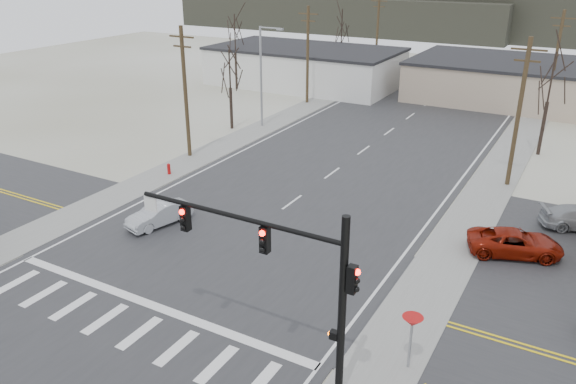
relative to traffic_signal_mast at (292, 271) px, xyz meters
name	(u,v)px	position (x,y,z in m)	size (l,w,h in m)	color
ground	(219,256)	(-7.89, 6.20, -4.67)	(140.00, 140.00, 0.00)	silver
main_road	(338,169)	(-7.89, 21.20, -4.65)	(18.00, 110.00, 0.05)	#28282B
cross_road	(219,256)	(-7.89, 6.20, -4.65)	(90.00, 10.00, 0.04)	#28282B
sidewalk_left	(254,132)	(-18.49, 26.20, -4.64)	(3.00, 90.00, 0.06)	gray
sidewalk_right	(499,173)	(2.71, 26.20, -4.64)	(3.00, 90.00, 0.06)	gray
traffic_signal_mast	(292,271)	(0.00, 0.00, 0.00)	(8.95, 0.43, 7.20)	black
fire_hydrant	(169,169)	(-18.09, 14.20, -4.22)	(0.24, 0.24, 0.87)	#A50C0C
yield_sign	(412,323)	(3.61, 2.70, -2.61)	(0.80, 0.80, 2.35)	gray
building_left_far	(305,66)	(-23.89, 46.20, -2.42)	(22.30, 12.30, 4.50)	silver
building_right_far	(539,83)	(2.11, 50.20, -2.52)	(26.30, 14.30, 4.30)	tan
upole_left_b	(185,91)	(-19.39, 18.20, 0.55)	(2.20, 0.30, 10.00)	#3F2F1D
upole_left_c	(308,54)	(-19.39, 38.20, 0.55)	(2.20, 0.30, 10.00)	#3F2F1D
upole_left_d	(377,32)	(-19.39, 58.20, 0.55)	(2.20, 0.30, 10.00)	#3F2F1D
upole_right_a	(519,111)	(3.61, 24.20, 0.55)	(2.20, 0.30, 10.00)	#3F2F1D
upole_right_b	(555,61)	(3.61, 46.20, 0.55)	(2.20, 0.30, 10.00)	#3F2F1D
streetlight_main	(263,71)	(-18.69, 28.20, 0.41)	(2.40, 0.25, 9.00)	gray
tree_left_near	(230,71)	(-20.89, 26.20, 0.55)	(3.30, 3.30, 7.35)	black
tree_right_mid	(551,80)	(4.61, 32.20, 1.26)	(3.74, 3.74, 8.33)	black
tree_left_far	(342,28)	(-21.89, 52.20, 1.61)	(3.96, 3.96, 8.82)	black
tree_left_mid	(235,35)	(-29.89, 40.20, 1.61)	(3.96, 3.96, 8.82)	black
hill_left	(341,13)	(-42.89, 98.20, -1.17)	(70.00, 18.00, 7.00)	#333026
sedan_crossing	(159,214)	(-13.13, 7.57, -3.98)	(1.38, 3.95, 1.30)	#A2A6AC
car_far_a	(455,90)	(-6.26, 49.09, -3.95)	(1.89, 4.64, 1.35)	black
car_far_b	(456,64)	(-10.16, 64.99, -3.89)	(1.74, 4.32, 1.47)	black
car_parked_red	(515,243)	(5.64, 14.06, -3.97)	(2.23, 4.83, 1.34)	maroon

